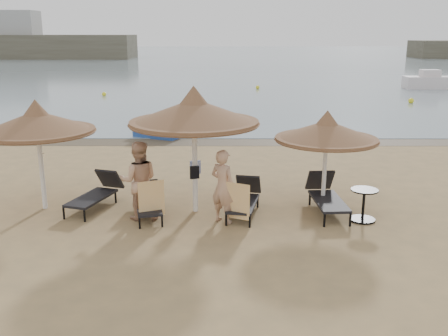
% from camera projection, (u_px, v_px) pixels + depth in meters
% --- Properties ---
extents(ground, '(160.00, 160.00, 0.00)m').
position_uv_depth(ground, '(174.00, 224.00, 12.23)').
color(ground, '#9F7F4E').
rests_on(ground, ground).
extents(sea, '(200.00, 140.00, 0.03)m').
position_uv_depth(sea, '(219.00, 58.00, 89.38)').
color(sea, slate).
rests_on(sea, ground).
extents(wet_sand_strip, '(200.00, 1.60, 0.01)m').
position_uv_depth(wet_sand_strip, '(196.00, 142.00, 21.30)').
color(wet_sand_strip, brown).
rests_on(wet_sand_strip, ground).
extents(far_shore, '(150.00, 54.80, 12.00)m').
position_uv_depth(far_shore, '(74.00, 41.00, 86.59)').
color(far_shore, '#5E5948').
rests_on(far_shore, ground).
extents(palapa_left, '(2.94, 2.94, 2.91)m').
position_uv_depth(palapa_left, '(37.00, 122.00, 12.71)').
color(palapa_left, white).
rests_on(palapa_left, ground).
extents(palapa_center, '(3.31, 3.31, 3.28)m').
position_uv_depth(palapa_center, '(194.00, 112.00, 12.42)').
color(palapa_center, white).
rests_on(palapa_center, ground).
extents(palapa_right, '(2.66, 2.66, 2.64)m').
position_uv_depth(palapa_right, '(327.00, 131.00, 12.70)').
color(palapa_right, white).
rests_on(palapa_right, ground).
extents(lounger_far_left, '(1.24, 2.10, 0.89)m').
position_uv_depth(lounger_far_left, '(97.00, 192.00, 13.33)').
color(lounger_far_left, black).
rests_on(lounger_far_left, ground).
extents(lounger_near_left, '(0.95, 1.87, 0.80)m').
position_uv_depth(lounger_near_left, '(148.00, 201.00, 12.79)').
color(lounger_near_left, black).
rests_on(lounger_near_left, ground).
extents(lounger_near_right, '(0.99, 2.00, 0.86)m').
position_uv_depth(lounger_near_right, '(245.00, 198.00, 12.93)').
color(lounger_near_right, black).
rests_on(lounger_near_right, ground).
extents(lounger_far_right, '(0.83, 2.15, 0.94)m').
position_uv_depth(lounger_far_right, '(326.00, 195.00, 13.05)').
color(lounger_far_right, black).
rests_on(lounger_far_right, ground).
extents(side_table, '(0.67, 0.67, 0.81)m').
position_uv_depth(side_table, '(363.00, 206.00, 12.36)').
color(side_table, black).
rests_on(side_table, ground).
extents(person_left, '(1.13, 0.80, 2.30)m').
position_uv_depth(person_left, '(139.00, 174.00, 12.30)').
color(person_left, tan).
rests_on(person_left, ground).
extents(person_right, '(1.17, 1.09, 2.13)m').
position_uv_depth(person_right, '(223.00, 181.00, 12.09)').
color(person_right, tan).
rests_on(person_right, ground).
extents(towel_left, '(0.61, 0.27, 0.91)m').
position_uv_depth(towel_left, '(152.00, 199.00, 12.10)').
color(towel_left, orange).
rests_on(towel_left, ground).
extents(towel_right, '(0.59, 0.30, 0.90)m').
position_uv_depth(towel_right, '(237.00, 201.00, 11.96)').
color(towel_right, orange).
rests_on(towel_right, ground).
extents(bag_patterned, '(0.29, 0.17, 0.35)m').
position_uv_depth(bag_patterned, '(195.00, 167.00, 12.98)').
color(bag_patterned, silver).
rests_on(bag_patterned, ground).
extents(bag_dark, '(0.24, 0.15, 0.32)m').
position_uv_depth(bag_dark, '(195.00, 172.00, 12.67)').
color(bag_dark, black).
rests_on(bag_dark, ground).
extents(pedal_boat, '(2.36, 1.94, 0.95)m').
position_uv_depth(pedal_boat, '(159.00, 129.00, 22.28)').
color(pedal_boat, navy).
rests_on(pedal_boat, ground).
extents(buoy_left, '(0.31, 0.31, 0.31)m').
position_uv_depth(buoy_left, '(104.00, 94.00, 36.29)').
color(buoy_left, yellow).
rests_on(buoy_left, ground).
extents(buoy_mid, '(0.31, 0.31, 0.31)m').
position_uv_depth(buoy_mid, '(258.00, 87.00, 40.75)').
color(buoy_mid, yellow).
rests_on(buoy_mid, ground).
extents(buoy_right, '(0.36, 0.36, 0.36)m').
position_uv_depth(buoy_right, '(411.00, 101.00, 32.63)').
color(buoy_right, yellow).
rests_on(buoy_right, ground).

